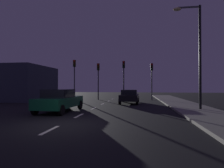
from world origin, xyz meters
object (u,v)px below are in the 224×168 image
traffic_signal_far_right (152,74)px  car_stopped_ahead (130,96)px  traffic_signal_far_left (74,72)px  traffic_signal_center_left (98,74)px  traffic_signal_center_right (124,73)px  car_adjacent_lane (60,100)px  street_lamp_right (196,48)px

traffic_signal_far_right → car_stopped_ahead: size_ratio=1.09×
traffic_signal_far_left → traffic_signal_far_right: (10.08, -0.00, -0.39)m
traffic_signal_center_left → traffic_signal_center_right: bearing=0.0°
traffic_signal_center_left → traffic_signal_far_right: size_ratio=1.02×
traffic_signal_center_left → traffic_signal_far_right: traffic_signal_center_left is taller
traffic_signal_far_left → traffic_signal_center_right: 6.56m
traffic_signal_far_right → car_adjacent_lane: bearing=-120.6°
traffic_signal_far_right → traffic_signal_center_left: bearing=180.0°
traffic_signal_center_left → traffic_signal_center_right: (3.33, 0.00, 0.17)m
traffic_signal_far_left → car_stopped_ahead: 9.42m
car_stopped_ahead → car_adjacent_lane: bearing=-122.4°
traffic_signal_center_left → traffic_signal_center_right: size_ratio=0.95×
traffic_signal_center_left → car_adjacent_lane: (-0.19, -11.92, -2.54)m
car_adjacent_lane → traffic_signal_far_right: bearing=59.4°
traffic_signal_far_right → car_stopped_ahead: traffic_signal_far_right is taller
traffic_signal_center_right → traffic_signal_far_right: (3.52, -0.00, -0.23)m
car_stopped_ahead → car_adjacent_lane: car_adjacent_lane is taller
traffic_signal_center_right → traffic_signal_far_right: traffic_signal_center_right is taller
traffic_signal_far_left → car_adjacent_lane: bearing=-75.7°
traffic_signal_center_right → traffic_signal_center_left: bearing=-180.0°
traffic_signal_far_left → street_lamp_right: street_lamp_right is taller
traffic_signal_center_right → car_adjacent_lane: traffic_signal_center_right is taller
traffic_signal_far_left → traffic_signal_far_right: bearing=-0.0°
car_stopped_ahead → street_lamp_right: (4.92, -5.46, 3.76)m
traffic_signal_far_right → street_lamp_right: size_ratio=0.62×
car_stopped_ahead → street_lamp_right: bearing=-48.0°
traffic_signal_far_left → car_adjacent_lane: size_ratio=1.14×
traffic_signal_far_right → street_lamp_right: bearing=-77.2°
traffic_signal_far_right → car_adjacent_lane: size_ratio=1.01×
car_stopped_ahead → street_lamp_right: street_lamp_right is taller
traffic_signal_far_right → car_adjacent_lane: (-7.04, -11.92, -2.48)m
car_adjacent_lane → street_lamp_right: (9.39, 1.59, 3.70)m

